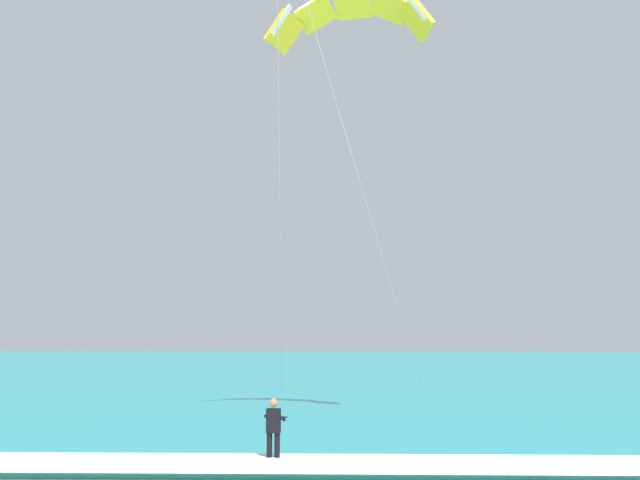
{
  "coord_description": "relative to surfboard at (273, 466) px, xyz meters",
  "views": [
    {
      "loc": [
        0.36,
        -5.73,
        3.31
      ],
      "look_at": [
        -0.29,
        16.39,
        5.97
      ],
      "focal_mm": 43.71,
      "sensor_mm": 36.0,
      "label": 1
    }
  ],
  "objects": [
    {
      "name": "sea",
      "position": [
        1.39,
        58.29,
        0.07
      ],
      "size": [
        200.0,
        120.0,
        0.2
      ],
      "primitive_type": "cube",
      "color": "teal",
      "rests_on": "ground"
    },
    {
      "name": "surf_foam",
      "position": [
        1.39,
        -0.71,
        0.19
      ],
      "size": [
        200.0,
        2.71,
        0.04
      ],
      "primitive_type": "cube",
      "color": "white",
      "rests_on": "sea"
    },
    {
      "name": "surfboard",
      "position": [
        0.0,
        0.0,
        0.0
      ],
      "size": [
        0.64,
        1.45,
        0.09
      ],
      "color": "yellow",
      "rests_on": "ground"
    },
    {
      "name": "kitesurfer",
      "position": [
        0.0,
        0.02,
        0.91
      ],
      "size": [
        0.57,
        0.57,
        1.69
      ],
      "color": "black",
      "rests_on": "ground"
    },
    {
      "name": "kite_primary",
      "position": [
        2.1,
        9.44,
        15.69
      ],
      "size": [
        6.59,
        10.29,
        15.57
      ],
      "color": "yellow"
    }
  ]
}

